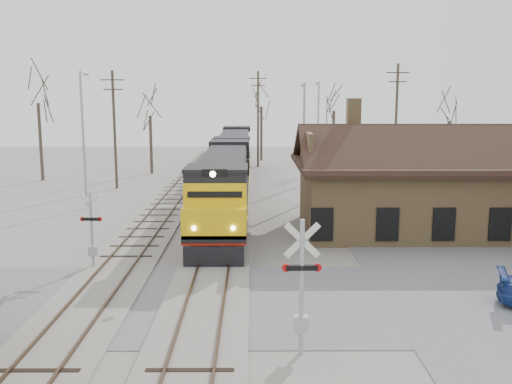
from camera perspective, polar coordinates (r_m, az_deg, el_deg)
ground at (r=23.07m, az=-4.98°, el=-10.83°), size 140.00×140.00×0.00m
road at (r=23.06m, az=-4.98°, el=-10.79°), size 60.00×9.00×0.03m
track_main at (r=37.45m, az=-3.13°, el=-2.72°), size 3.40×90.00×0.24m
track_siding at (r=37.94m, az=-9.94°, el=-2.69°), size 3.40×90.00×0.24m
depot at (r=35.49m, az=16.30°, el=0.07°), size 15.20×9.31×7.90m
locomotive_lead at (r=36.00m, az=-3.24°, el=0.57°), size 3.08×20.62×4.58m
locomotive_trailing at (r=56.71m, az=-2.17°, el=3.87°), size 3.08×20.62×4.33m
crossbuck_near at (r=17.98m, az=4.57°, el=-9.99°), size 1.24×0.32×4.33m
crossbuck_far at (r=27.83m, az=-16.11°, el=-3.88°), size 1.04×0.27×3.63m
streetlight_a at (r=42.50m, az=-16.87°, el=5.65°), size 0.25×2.04×9.76m
streetlight_b at (r=42.36m, az=4.78°, el=5.48°), size 0.25×2.04×8.98m
streetlight_c at (r=55.13m, az=6.21°, el=6.61°), size 0.25×2.04×9.40m
utility_pole_a at (r=51.09m, az=-13.97°, el=6.26°), size 2.00×0.24×10.20m
utility_pole_b at (r=65.07m, az=0.21°, el=7.45°), size 2.00×0.24×10.79m
utility_pole_c at (r=53.18m, az=13.82°, el=6.76°), size 2.00×0.24×10.89m
tree_a at (r=58.17m, az=-21.03°, el=9.51°), size 4.93×4.93×12.07m
tree_b at (r=60.51m, az=-10.58°, el=8.43°), size 4.01×4.01×9.83m
tree_c at (r=71.89m, az=0.54°, el=9.44°), size 4.51×4.51×11.05m
tree_d at (r=64.38m, az=7.81°, el=8.99°), size 4.28×4.28×10.50m
tree_e at (r=63.71m, az=18.79°, el=7.50°), size 3.61×3.61×8.84m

